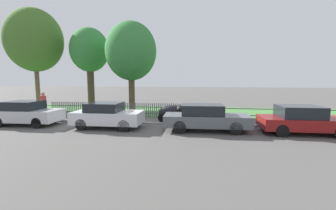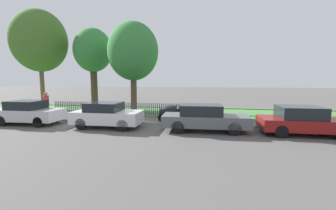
% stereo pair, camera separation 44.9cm
% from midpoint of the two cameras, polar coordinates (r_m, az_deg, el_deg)
% --- Properties ---
extents(ground_plane, '(120.00, 120.00, 0.00)m').
position_cam_midpoint_polar(ground_plane, '(14.23, -11.94, -4.56)').
color(ground_plane, '#565451').
extents(kerb_stone, '(40.86, 0.20, 0.12)m').
position_cam_midpoint_polar(kerb_stone, '(14.31, -11.80, -4.25)').
color(kerb_stone, gray).
rests_on(kerb_stone, ground).
extents(grass_strip, '(40.86, 6.41, 0.01)m').
position_cam_midpoint_polar(grass_strip, '(19.49, -5.86, -1.40)').
color(grass_strip, '#477F3D').
rests_on(grass_strip, ground).
extents(park_fence, '(40.86, 0.05, 1.02)m').
position_cam_midpoint_polar(park_fence, '(16.39, -8.87, -1.19)').
color(park_fence, '#4C4C51').
rests_on(park_fence, ground).
extents(parked_car_black_saloon, '(3.82, 1.84, 1.43)m').
position_cam_midpoint_polar(parked_car_black_saloon, '(15.85, -31.11, -1.60)').
color(parked_car_black_saloon, '#BCBCC1').
rests_on(parked_car_black_saloon, ground).
extents(parked_car_navy_estate, '(3.79, 1.83, 1.42)m').
position_cam_midpoint_polar(parked_car_navy_estate, '(13.04, -14.28, -2.42)').
color(parked_car_navy_estate, silver).
rests_on(parked_car_navy_estate, ground).
extents(parked_car_red_compact, '(4.48, 1.82, 1.40)m').
position_cam_midpoint_polar(parked_car_red_compact, '(11.94, 10.24, -3.19)').
color(parked_car_red_compact, '#51565B').
rests_on(parked_car_red_compact, ground).
extents(parked_car_white_van, '(4.10, 1.87, 1.40)m').
position_cam_midpoint_polar(parked_car_white_van, '(12.95, 31.83, -3.38)').
color(parked_car_white_van, maroon).
rests_on(parked_car_white_van, ground).
extents(covered_motorcycle, '(1.94, 0.85, 1.08)m').
position_cam_midpoint_polar(covered_motorcycle, '(14.12, 2.38, -1.79)').
color(covered_motorcycle, black).
rests_on(covered_motorcycle, ground).
extents(tree_nearest_kerb, '(4.94, 4.94, 9.07)m').
position_cam_midpoint_polar(tree_nearest_kerb, '(24.62, -29.39, 13.96)').
color(tree_nearest_kerb, brown).
rests_on(tree_nearest_kerb, ground).
extents(tree_behind_motorcycle, '(3.53, 3.53, 7.43)m').
position_cam_midpoint_polar(tree_behind_motorcycle, '(22.66, -18.00, 12.84)').
color(tree_behind_motorcycle, '#473828').
rests_on(tree_behind_motorcycle, ground).
extents(tree_mid_park, '(4.15, 4.15, 7.37)m').
position_cam_midpoint_polar(tree_mid_park, '(19.13, -8.18, 13.26)').
color(tree_mid_park, brown).
rests_on(tree_mid_park, ground).
extents(pedestrian_near_fence, '(0.44, 0.44, 1.83)m').
position_cam_midpoint_polar(pedestrian_near_fence, '(17.57, -27.89, 0.35)').
color(pedestrian_near_fence, slate).
rests_on(pedestrian_near_fence, ground).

